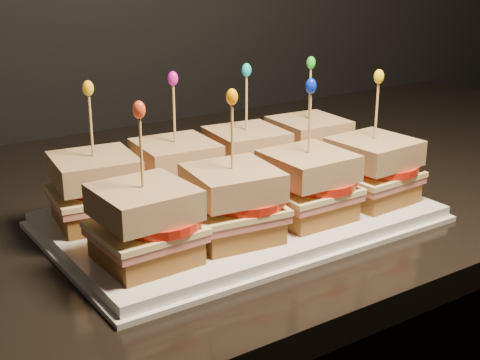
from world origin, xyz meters
TOP-DOWN VIEW (x-y plane):
  - granite_slab at (-0.20, 1.64)m, footprint 2.27×0.74m
  - platter at (0.02, 1.50)m, footprint 0.43×0.26m
  - platter_rim at (0.02, 1.50)m, footprint 0.44×0.28m
  - sandwich_0_bread_bot at (-0.13, 1.56)m, footprint 0.10×0.10m
  - sandwich_0_ham at (-0.13, 1.56)m, footprint 0.10×0.10m
  - sandwich_0_cheese at (-0.13, 1.56)m, footprint 0.11×0.10m
  - sandwich_0_tomato at (-0.12, 1.55)m, footprint 0.09×0.09m
  - sandwich_0_bread_top at (-0.13, 1.56)m, footprint 0.10×0.10m
  - sandwich_0_pick at (-0.13, 1.56)m, footprint 0.00×0.00m
  - sandwich_0_frill at (-0.13, 1.56)m, footprint 0.01×0.01m
  - sandwich_1_bread_bot at (-0.03, 1.56)m, footprint 0.09×0.09m
  - sandwich_1_ham at (-0.03, 1.56)m, footprint 0.10×0.10m
  - sandwich_1_cheese at (-0.03, 1.56)m, footprint 0.10×0.10m
  - sandwich_1_tomato at (-0.02, 1.55)m, footprint 0.09×0.09m
  - sandwich_1_bread_top at (-0.03, 1.56)m, footprint 0.09×0.09m
  - sandwich_1_pick at (-0.03, 1.56)m, footprint 0.00×0.00m
  - sandwich_1_frill at (-0.03, 1.56)m, footprint 0.01×0.01m
  - sandwich_2_bread_bot at (0.07, 1.56)m, footprint 0.09×0.09m
  - sandwich_2_ham at (0.07, 1.56)m, footprint 0.10×0.10m
  - sandwich_2_cheese at (0.07, 1.56)m, footprint 0.10×0.10m
  - sandwich_2_tomato at (0.09, 1.55)m, footprint 0.09×0.09m
  - sandwich_2_bread_top at (0.07, 1.56)m, footprint 0.10×0.10m
  - sandwich_2_pick at (0.07, 1.56)m, footprint 0.00×0.00m
  - sandwich_2_frill at (0.07, 1.56)m, footprint 0.01×0.01m
  - sandwich_3_bread_bot at (0.18, 1.56)m, footprint 0.09×0.09m
  - sandwich_3_ham at (0.18, 1.56)m, footprint 0.10×0.10m
  - sandwich_3_cheese at (0.18, 1.56)m, footprint 0.10×0.10m
  - sandwich_3_tomato at (0.19, 1.55)m, footprint 0.09×0.09m
  - sandwich_3_bread_top at (0.18, 1.56)m, footprint 0.09×0.09m
  - sandwich_3_pick at (0.18, 1.56)m, footprint 0.00×0.00m
  - sandwich_3_frill at (0.18, 1.56)m, footprint 0.01×0.01m
  - sandwich_4_bread_bot at (-0.13, 1.44)m, footprint 0.09×0.09m
  - sandwich_4_ham at (-0.13, 1.44)m, footprint 0.10×0.09m
  - sandwich_4_cheese at (-0.13, 1.44)m, footprint 0.10×0.09m
  - sandwich_4_tomato at (-0.12, 1.43)m, footprint 0.09×0.09m
  - sandwich_4_bread_top at (-0.13, 1.44)m, footprint 0.09×0.09m
  - sandwich_4_pick at (-0.13, 1.44)m, footprint 0.00×0.00m
  - sandwich_4_frill at (-0.13, 1.44)m, footprint 0.01×0.01m
  - sandwich_5_bread_bot at (-0.03, 1.44)m, footprint 0.10×0.10m
  - sandwich_5_ham at (-0.03, 1.44)m, footprint 0.10×0.10m
  - sandwich_5_cheese at (-0.03, 1.44)m, footprint 0.11×0.10m
  - sandwich_5_tomato at (-0.02, 1.43)m, footprint 0.09×0.09m
  - sandwich_5_bread_top at (-0.03, 1.44)m, footprint 0.10×0.10m
  - sandwich_5_pick at (-0.03, 1.44)m, footprint 0.00×0.00m
  - sandwich_5_frill at (-0.03, 1.44)m, footprint 0.01×0.01m
  - sandwich_6_bread_bot at (0.07, 1.44)m, footprint 0.09×0.09m
  - sandwich_6_ham at (0.07, 1.44)m, footprint 0.09×0.09m
  - sandwich_6_cheese at (0.07, 1.44)m, footprint 0.10×0.09m
  - sandwich_6_tomato at (0.09, 1.43)m, footprint 0.09×0.09m
  - sandwich_6_bread_top at (0.07, 1.44)m, footprint 0.09×0.09m
  - sandwich_6_pick at (0.07, 1.44)m, footprint 0.00×0.00m
  - sandwich_6_frill at (0.07, 1.44)m, footprint 0.01×0.01m
  - sandwich_7_bread_bot at (0.18, 1.44)m, footprint 0.09×0.09m
  - sandwich_7_ham at (0.18, 1.44)m, footprint 0.10×0.10m
  - sandwich_7_cheese at (0.18, 1.44)m, footprint 0.10×0.10m
  - sandwich_7_tomato at (0.19, 1.43)m, footprint 0.09×0.09m
  - sandwich_7_bread_top at (0.18, 1.44)m, footprint 0.09×0.09m
  - sandwich_7_pick at (0.18, 1.44)m, footprint 0.00×0.00m
  - sandwich_7_frill at (0.18, 1.44)m, footprint 0.01×0.01m

SIDE VIEW (x-z plane):
  - granite_slab at x=-0.20m, z-range 0.87..0.91m
  - platter_rim at x=0.02m, z-range 0.91..0.91m
  - platter at x=0.02m, z-range 0.91..0.92m
  - sandwich_0_bread_bot at x=-0.13m, z-range 0.92..0.95m
  - sandwich_1_bread_bot at x=-0.03m, z-range 0.92..0.95m
  - sandwich_2_bread_bot at x=0.07m, z-range 0.92..0.95m
  - sandwich_3_bread_bot at x=0.18m, z-range 0.92..0.95m
  - sandwich_4_bread_bot at x=-0.13m, z-range 0.92..0.95m
  - sandwich_5_bread_bot at x=-0.03m, z-range 0.92..0.95m
  - sandwich_6_bread_bot at x=0.07m, z-range 0.92..0.95m
  - sandwich_7_bread_bot at x=0.18m, z-range 0.92..0.95m
  - sandwich_0_ham at x=-0.13m, z-range 0.95..0.96m
  - sandwich_1_ham at x=-0.03m, z-range 0.95..0.96m
  - sandwich_2_ham at x=0.07m, z-range 0.95..0.96m
  - sandwich_3_ham at x=0.18m, z-range 0.95..0.96m
  - sandwich_4_ham at x=-0.13m, z-range 0.95..0.96m
  - sandwich_5_ham at x=-0.03m, z-range 0.95..0.96m
  - sandwich_6_ham at x=0.07m, z-range 0.95..0.96m
  - sandwich_7_ham at x=0.18m, z-range 0.95..0.96m
  - sandwich_0_cheese at x=-0.13m, z-range 0.96..0.96m
  - sandwich_1_cheese at x=-0.03m, z-range 0.96..0.96m
  - sandwich_2_cheese at x=0.07m, z-range 0.96..0.96m
  - sandwich_3_cheese at x=0.18m, z-range 0.96..0.96m
  - sandwich_4_cheese at x=-0.13m, z-range 0.96..0.96m
  - sandwich_5_cheese at x=-0.03m, z-range 0.96..0.96m
  - sandwich_6_cheese at x=0.07m, z-range 0.96..0.96m
  - sandwich_7_cheese at x=0.18m, z-range 0.96..0.96m
  - sandwich_0_tomato at x=-0.12m, z-range 0.96..0.97m
  - sandwich_1_tomato at x=-0.02m, z-range 0.96..0.97m
  - sandwich_2_tomato at x=0.09m, z-range 0.96..0.97m
  - sandwich_3_tomato at x=0.19m, z-range 0.96..0.97m
  - sandwich_4_tomato at x=-0.12m, z-range 0.96..0.97m
  - sandwich_5_tomato at x=-0.02m, z-range 0.96..0.97m
  - sandwich_6_tomato at x=0.09m, z-range 0.96..0.97m
  - sandwich_7_tomato at x=0.19m, z-range 0.96..0.97m
  - sandwich_0_bread_top at x=-0.13m, z-range 0.97..1.00m
  - sandwich_1_bread_top at x=-0.03m, z-range 0.97..1.00m
  - sandwich_2_bread_top at x=0.07m, z-range 0.97..1.00m
  - sandwich_3_bread_top at x=0.18m, z-range 0.97..1.00m
  - sandwich_4_bread_top at x=-0.13m, z-range 0.97..1.00m
  - sandwich_5_bread_top at x=-0.03m, z-range 0.97..1.00m
  - sandwich_6_bread_top at x=0.07m, z-range 0.97..1.00m
  - sandwich_7_bread_top at x=0.18m, z-range 0.97..1.00m
  - sandwich_0_pick at x=-0.13m, z-range 0.99..1.08m
  - sandwich_1_pick at x=-0.03m, z-range 0.99..1.08m
  - sandwich_2_pick at x=0.07m, z-range 0.99..1.08m
  - sandwich_3_pick at x=0.18m, z-range 0.99..1.08m
  - sandwich_4_pick at x=-0.13m, z-range 0.99..1.08m
  - sandwich_5_pick at x=-0.03m, z-range 0.99..1.08m
  - sandwich_6_pick at x=0.07m, z-range 0.99..1.08m
  - sandwich_7_pick at x=0.18m, z-range 0.99..1.08m
  - sandwich_0_frill at x=-0.13m, z-range 1.07..1.08m
  - sandwich_1_frill at x=-0.03m, z-range 1.07..1.08m
  - sandwich_2_frill at x=0.07m, z-range 1.07..1.08m
  - sandwich_3_frill at x=0.18m, z-range 1.07..1.08m
  - sandwich_4_frill at x=-0.13m, z-range 1.07..1.08m
  - sandwich_5_frill at x=-0.03m, z-range 1.07..1.08m
  - sandwich_6_frill at x=0.07m, z-range 1.07..1.08m
  - sandwich_7_frill at x=0.18m, z-range 1.07..1.08m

